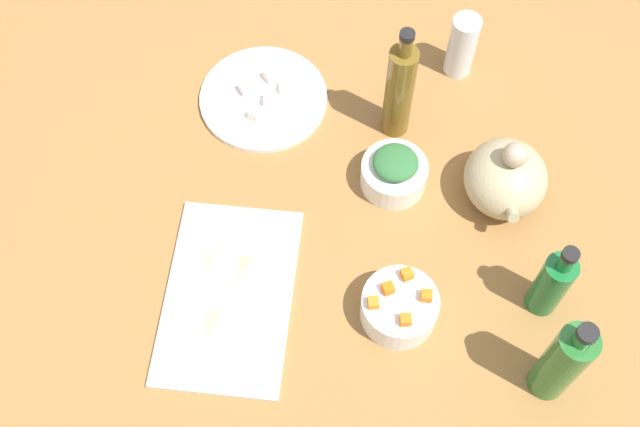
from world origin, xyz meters
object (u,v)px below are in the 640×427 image
(bowl_greens, at_px, (394,175))
(drinking_glass_0, at_px, (462,46))
(cutting_board, at_px, (229,296))
(bottle_2, at_px, (552,283))
(bowl_carrots, at_px, (399,308))
(teapot, at_px, (506,178))
(plate_tofu, at_px, (264,98))
(bottle_1, at_px, (399,90))
(bottle_0, at_px, (562,362))

(bowl_greens, bearing_deg, drinking_glass_0, 153.20)
(cutting_board, relative_size, bottle_2, 1.77)
(bowl_carrots, distance_m, teapot, 0.31)
(bowl_carrots, relative_size, bottle_2, 0.66)
(bottle_2, bearing_deg, plate_tofu, -129.96)
(bowl_carrots, bearing_deg, drinking_glass_0, 165.86)
(cutting_board, xyz_separation_m, bottle_1, (-0.36, 0.30, 0.11))
(bowl_greens, distance_m, bottle_0, 0.45)
(cutting_board, relative_size, teapot, 2.00)
(bowl_greens, bearing_deg, plate_tofu, -126.32)
(cutting_board, distance_m, bottle_1, 0.48)
(bowl_greens, height_order, teapot, teapot)
(bottle_1, distance_m, bottle_2, 0.44)
(bottle_1, bearing_deg, bowl_greens, -2.81)
(bottle_0, xyz_separation_m, bottle_2, (-0.14, 0.01, -0.03))
(bottle_0, height_order, bottle_2, bottle_0)
(cutting_board, distance_m, bottle_2, 0.54)
(bowl_carrots, xyz_separation_m, teapot, (-0.24, 0.19, 0.03))
(bowl_greens, bearing_deg, cutting_board, -50.70)
(bottle_1, bearing_deg, drinking_glass_0, 137.84)
(bottle_0, relative_size, bottle_2, 1.24)
(plate_tofu, height_order, bottle_2, bottle_2)
(bowl_greens, relative_size, teapot, 0.71)
(teapot, height_order, bottle_1, bottle_1)
(bowl_greens, height_order, drinking_glass_0, drinking_glass_0)
(plate_tofu, xyz_separation_m, teapot, (0.21, 0.45, 0.06))
(plate_tofu, height_order, teapot, teapot)
(bowl_greens, relative_size, bottle_1, 0.45)
(bowl_greens, distance_m, teapot, 0.20)
(plate_tofu, distance_m, drinking_glass_0, 0.40)
(plate_tofu, bearing_deg, bowl_greens, 53.68)
(bottle_1, bearing_deg, teapot, 51.64)
(bowl_carrots, bearing_deg, bowl_greens, -179.51)
(bowl_greens, relative_size, bottle_0, 0.50)
(bottle_0, bearing_deg, bowl_carrots, -115.43)
(plate_tofu, relative_size, teapot, 1.46)
(cutting_board, height_order, bottle_0, bottle_0)
(bottle_2, bearing_deg, bowl_greens, -133.27)
(plate_tofu, relative_size, bottle_0, 1.04)
(plate_tofu, relative_size, bottle_2, 1.29)
(bottle_1, relative_size, bottle_2, 1.38)
(drinking_glass_0, bearing_deg, cutting_board, -40.01)
(bottle_1, distance_m, drinking_glass_0, 0.20)
(bowl_greens, relative_size, drinking_glass_0, 0.87)
(cutting_board, height_order, plate_tofu, plate_tofu)
(bottle_1, xyz_separation_m, drinking_glass_0, (-0.14, 0.13, -0.05))
(cutting_board, distance_m, plate_tofu, 0.42)
(teapot, distance_m, bottle_2, 0.22)
(bowl_carrots, height_order, bottle_0, bottle_0)
(cutting_board, distance_m, drinking_glass_0, 0.67)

